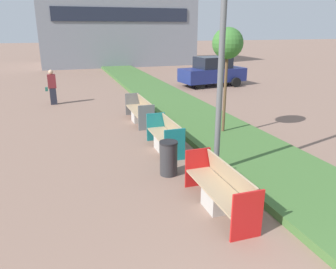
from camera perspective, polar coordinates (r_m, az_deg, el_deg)
planter_grass_strip at (r=14.76m, az=2.87°, el=4.27°), size 2.80×120.00×0.18m
building_backdrop at (r=35.71m, az=-9.12°, el=19.03°), size 14.82×8.00×8.64m
bench_red_frame at (r=6.97m, az=9.07°, el=-9.88°), size 0.65×2.24×0.94m
bench_teal_frame at (r=10.10m, az=-0.43°, el=-0.67°), size 0.65×1.94×0.94m
bench_grey_frame at (r=13.21m, az=-4.90°, el=3.86°), size 0.65×2.43×0.94m
litter_bin at (r=8.36m, az=0.10°, el=-4.13°), size 0.47×0.47×0.90m
street_lamp_post at (r=7.72m, az=9.71°, el=21.11°), size 0.24×0.44×7.34m
sapling_tree_near at (r=11.09m, az=10.34°, el=15.13°), size 1.00×1.00×3.64m
pedestrian_walking at (r=17.08m, az=-19.52°, el=7.80°), size 0.53×0.24×1.70m
parked_car_distant at (r=21.67m, az=7.74°, el=10.78°), size 4.39×2.29×1.86m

